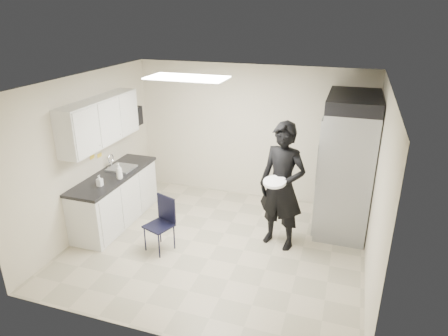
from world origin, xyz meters
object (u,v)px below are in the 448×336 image
(folding_chair, at_px, (159,226))
(lower_counter, at_px, (116,199))
(commercial_fridge, at_px, (346,170))
(man_tuxedo, at_px, (282,187))

(folding_chair, bearing_deg, lower_counter, 173.07)
(commercial_fridge, distance_m, man_tuxedo, 1.28)
(folding_chair, distance_m, man_tuxedo, 1.99)
(lower_counter, distance_m, man_tuxedo, 2.94)
(commercial_fridge, height_order, folding_chair, commercial_fridge)
(folding_chair, height_order, man_tuxedo, man_tuxedo)
(commercial_fridge, relative_size, man_tuxedo, 1.04)
(lower_counter, bearing_deg, commercial_fridge, 15.88)
(folding_chair, bearing_deg, man_tuxedo, 43.60)
(lower_counter, bearing_deg, man_tuxedo, 3.28)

